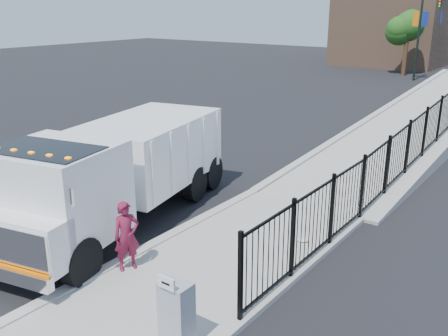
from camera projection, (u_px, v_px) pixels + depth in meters
The scene contains 14 objects.
ground at pixel (172, 238), 13.11m from camera, with size 120.00×120.00×0.00m, color black.
sidewalk at pixel (176, 294), 10.48m from camera, with size 3.55×12.00×0.12m, color #9E998E.
curb at pixel (114, 266), 11.55m from camera, with size 0.30×12.00×0.16m, color #ADAAA3.
ramp at pixel (426, 132), 24.18m from camera, with size 3.95×24.00×1.70m, color #9E998E.
iron_fence at pixel (437, 134), 20.03m from camera, with size 0.10×28.00×1.80m, color black.
truck at pixel (113, 170), 13.43m from camera, with size 4.39×8.74×2.87m.
worker at pixel (127, 236), 11.14m from camera, with size 0.59×0.39×1.62m, color maroon.
utility_cabinet at pixel (177, 315), 8.62m from camera, with size 0.55×0.40×1.25m, color gray.
arrow_sign at pixel (166, 283), 8.22m from camera, with size 0.35×0.04×0.22m, color white.
debris at pixel (303, 239), 12.71m from camera, with size 0.32×0.32×0.08m, color silver.
light_pole_0 at pixel (424, 25), 39.05m from camera, with size 3.78×0.22×8.00m.
light_pole_2 at pixel (439, 22), 45.57m from camera, with size 3.77×0.22×8.00m.
tree_0 at pixel (408, 29), 42.20m from camera, with size 2.60×2.60×5.30m.
building at pixel (395, 24), 50.64m from camera, with size 10.00×10.00×8.00m, color #8C664C.
Camera 1 is at (8.14, -8.77, 5.84)m, focal length 40.00 mm.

